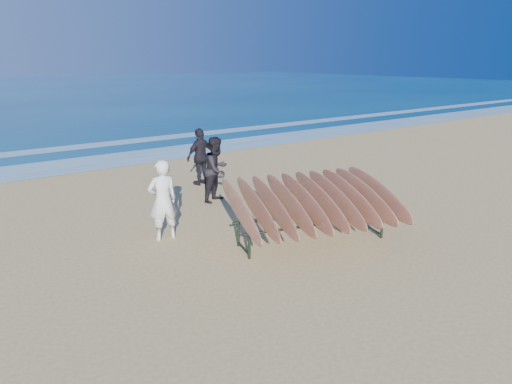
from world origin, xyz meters
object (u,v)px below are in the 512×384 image
surfboard_rack (313,202)px  person_white (163,200)px  person_dark_b (201,157)px  person_dark_a (217,169)px

surfboard_rack → person_white: size_ratio=2.20×
surfboard_rack → person_dark_b: (0.46, 5.29, -0.02)m
surfboard_rack → person_white: 3.07m
person_white → person_dark_a: size_ratio=0.99×
surfboard_rack → person_dark_a: size_ratio=2.18×
person_dark_a → person_white: bearing=-170.0°
person_dark_a → person_dark_b: person_dark_a is taller
person_white → person_dark_b: (2.81, 3.31, 0.00)m
person_white → person_dark_a: bearing=-139.8°
person_dark_a → person_dark_b: size_ratio=1.01×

